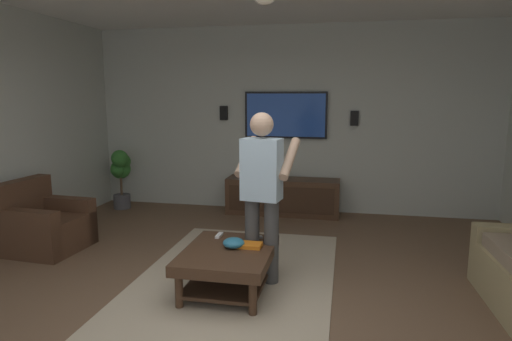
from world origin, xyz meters
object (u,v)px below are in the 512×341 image
tv (286,115)px  remote_white (219,235)px  wall_speaker_left (354,118)px  wall_speaker_right (224,113)px  armchair (44,226)px  media_console (283,196)px  remote_black (237,244)px  coffee_table (228,260)px  person_standing (262,188)px  potted_plant_tall (121,171)px  vase_round (277,171)px  remote_grey (255,238)px  bowl (234,243)px  book (250,245)px

tv → remote_white: tv is taller
wall_speaker_left → wall_speaker_right: size_ratio=1.00×
remote_white → armchair: bearing=82.9°
media_console → remote_black: media_console is taller
coffee_table → remote_white: remote_white is taller
coffee_table → person_standing: 0.74m
potted_plant_tall → vase_round: (0.18, -2.49, 0.06)m
coffee_table → remote_grey: remote_grey is taller
wall_speaker_right → armchair: bearing=147.0°
remote_grey → media_console: bearing=61.4°
remote_white → vase_round: (2.43, -0.21, 0.25)m
bowl → vase_round: vase_round is taller
tv → wall_speaker_left: tv is taller
media_console → person_standing: size_ratio=1.04×
remote_black → book: bearing=133.8°
vase_round → media_console: bearing=-99.4°
armchair → media_console: (2.11, -2.52, -0.00)m
vase_round → person_standing: bearing=-174.5°
media_console → tv: bearing=-180.0°
media_console → remote_grey: 2.42m
armchair → tv: size_ratio=0.68×
armchair → remote_grey: bearing=-3.2°
remote_grey → wall_speaker_left: (2.67, -0.96, 1.05)m
coffee_table → wall_speaker_right: wall_speaker_right is taller
bowl → remote_white: size_ratio=1.34×
wall_speaker_left → wall_speaker_right: wall_speaker_right is taller
potted_plant_tall → vase_round: 2.50m
armchair → media_console: bearing=43.4°
remote_black → vase_round: 2.66m
person_standing → remote_black: bearing=134.8°
potted_plant_tall → vase_round: bearing=-85.9°
person_standing → book: bearing=163.2°
potted_plant_tall → book: 3.64m
book → potted_plant_tall: bearing=137.7°
remote_grey → vase_round: size_ratio=0.68×
bowl → remote_black: bearing=-15.3°
potted_plant_tall → remote_white: potted_plant_tall is taller
coffee_table → remote_grey: size_ratio=6.67×
coffee_table → vase_round: bearing=-0.5°
tv → remote_grey: tv is taller
person_standing → remote_black: size_ratio=10.93×
wall_speaker_left → potted_plant_tall: bearing=96.6°
armchair → remote_black: (-0.52, -2.46, 0.13)m
bowl → wall_speaker_left: 3.31m
bowl → potted_plant_tall: bearing=44.6°
armchair → wall_speaker_right: wall_speaker_right is taller
tv → book: 3.09m
remote_white → wall_speaker_left: bearing=-25.9°
remote_grey → vase_round: vase_round is taller
tv → bowl: size_ratio=6.28×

